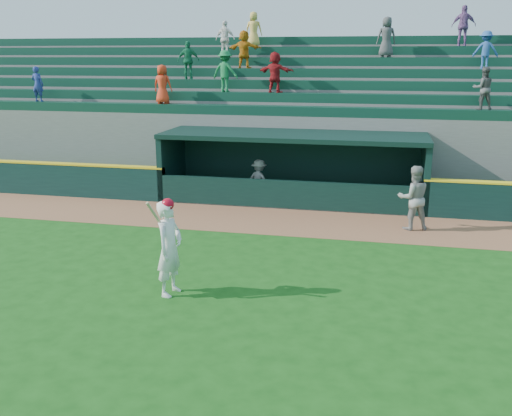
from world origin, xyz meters
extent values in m
plane|color=#154A12|center=(0.00, 0.00, 0.00)|extent=(120.00, 120.00, 0.00)
cube|color=brown|center=(0.00, 4.90, 0.01)|extent=(40.00, 3.00, 0.01)
imported|color=gray|center=(4.12, 4.95, 0.98)|extent=(1.11, 0.96, 1.97)
imported|color=gray|center=(-1.18, 7.45, 0.75)|extent=(1.12, 0.91, 1.51)
cube|color=slate|center=(0.00, 7.70, 0.02)|extent=(9.00, 2.60, 0.04)
cube|color=black|center=(-4.60, 7.70, 1.15)|extent=(0.20, 2.60, 2.30)
cube|color=black|center=(4.60, 7.70, 1.15)|extent=(0.20, 2.60, 2.30)
cube|color=black|center=(0.00, 9.00, 1.15)|extent=(9.40, 0.20, 2.30)
cube|color=black|center=(0.00, 7.70, 2.38)|extent=(9.40, 2.80, 0.16)
cube|color=black|center=(0.00, 6.48, 0.50)|extent=(9.00, 0.16, 1.00)
cube|color=brown|center=(0.00, 8.50, 0.25)|extent=(8.40, 0.45, 0.10)
cube|color=slate|center=(0.00, 9.53, 1.46)|extent=(34.00, 0.85, 2.91)
cube|color=#0F3828|center=(0.00, 9.41, 3.09)|extent=(34.00, 0.60, 0.36)
cube|color=slate|center=(0.00, 10.38, 1.68)|extent=(34.00, 0.85, 3.36)
cube|color=#0F3828|center=(0.00, 10.26, 3.54)|extent=(34.00, 0.60, 0.36)
cube|color=slate|center=(0.00, 11.22, 1.91)|extent=(34.00, 0.85, 3.81)
cube|color=#0F3828|center=(0.00, 11.11, 3.99)|extent=(34.00, 0.60, 0.36)
cube|color=slate|center=(0.00, 12.07, 2.13)|extent=(34.00, 0.85, 4.26)
cube|color=#0F3828|center=(0.00, 11.96, 4.44)|extent=(34.00, 0.60, 0.36)
cube|color=slate|center=(0.00, 12.93, 2.35)|extent=(34.00, 0.85, 4.71)
cube|color=#0F3828|center=(0.00, 12.81, 4.89)|extent=(34.00, 0.60, 0.36)
cube|color=slate|center=(0.00, 13.78, 2.58)|extent=(34.00, 0.85, 5.16)
cube|color=#0F3828|center=(0.00, 13.66, 5.34)|extent=(34.00, 0.60, 0.36)
cube|color=slate|center=(0.00, 14.62, 2.80)|extent=(34.00, 0.85, 5.61)
cube|color=#0F3828|center=(0.00, 14.51, 5.79)|extent=(34.00, 0.60, 0.36)
cube|color=slate|center=(0.00, 15.20, 2.80)|extent=(34.50, 0.30, 5.61)
imported|color=red|center=(-5.54, 9.43, 4.03)|extent=(0.76, 0.51, 1.52)
imported|color=white|center=(-3.88, 12.83, 5.85)|extent=(0.96, 0.53, 1.56)
imported|color=#A4191E|center=(-1.16, 10.28, 4.50)|extent=(1.52, 0.82, 1.57)
imported|color=navy|center=(-11.09, 9.43, 3.99)|extent=(0.55, 0.38, 1.44)
imported|color=#525252|center=(6.48, 9.43, 4.01)|extent=(0.81, 0.68, 1.49)
imported|color=#1A753C|center=(-3.19, 10.28, 4.53)|extent=(1.14, 0.77, 1.62)
imported|color=#E7BB51|center=(-2.78, 13.68, 6.28)|extent=(0.77, 0.53, 1.51)
imported|color=#855591|center=(6.14, 13.68, 6.34)|extent=(1.00, 0.51, 1.63)
imported|color=orange|center=(-2.81, 11.97, 5.40)|extent=(1.48, 0.60, 1.55)
imported|color=#2A549B|center=(6.83, 11.97, 5.34)|extent=(0.97, 0.60, 1.45)
imported|color=#464646|center=(3.04, 12.83, 5.88)|extent=(0.89, 0.68, 1.62)
imported|color=#1A784B|center=(-5.02, 11.12, 4.95)|extent=(0.98, 0.59, 1.56)
imported|color=white|center=(-1.30, -1.27, 1.06)|extent=(0.64, 0.85, 2.12)
sphere|color=red|center=(-1.30, -1.27, 2.05)|extent=(0.27, 0.27, 0.27)
cylinder|color=tan|center=(-1.48, -1.49, 1.82)|extent=(0.29, 0.47, 0.76)
camera|label=1|loc=(3.09, -12.34, 5.10)|focal=40.00mm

